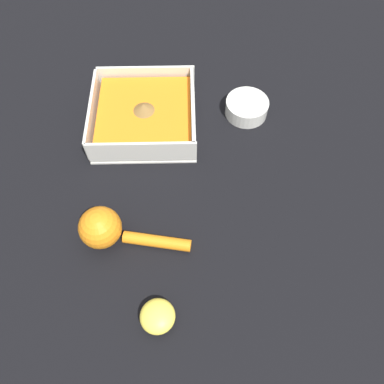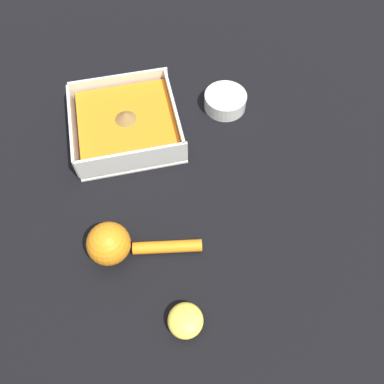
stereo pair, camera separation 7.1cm
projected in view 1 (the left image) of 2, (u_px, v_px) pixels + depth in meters
The scene contains 5 objects.
ground_plane at pixel (146, 123), 0.83m from camera, with size 4.00×4.00×0.00m, color black.
square_dish at pixel (143, 116), 0.82m from camera, with size 0.22×0.22×0.06m.
spice_bowl at pixel (247, 108), 0.84m from camera, with size 0.09×0.09×0.04m.
lemon_squeezer at pixel (107, 229), 0.67m from camera, with size 0.20×0.08×0.08m.
lemon_half at pixel (158, 316), 0.61m from camera, with size 0.06×0.06×0.03m.
Camera 1 is at (0.09, -0.56, 0.64)m, focal length 35.00 mm.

